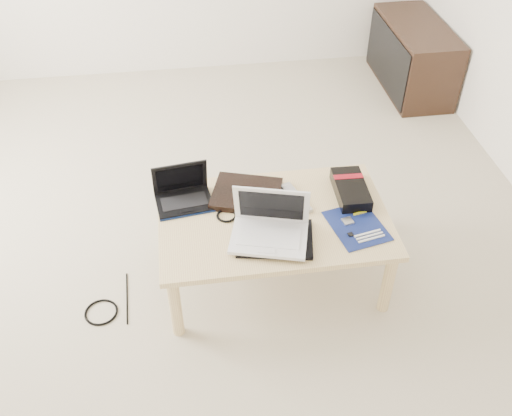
{
  "coord_description": "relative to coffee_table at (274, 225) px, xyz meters",
  "views": [
    {
      "loc": [
        0.02,
        -2.35,
        2.22
      ],
      "look_at": [
        0.31,
        -0.36,
        0.47
      ],
      "focal_mm": 40.0,
      "sensor_mm": 36.0,
      "label": 1
    }
  ],
  "objects": [
    {
      "name": "ground",
      "position": [
        -0.4,
        0.36,
        -0.35
      ],
      "size": [
        4.0,
        4.0,
        0.0
      ],
      "primitive_type": "plane",
      "color": "beige",
      "rests_on": "ground"
    },
    {
      "name": "coffee_table",
      "position": [
        0.0,
        0.0,
        0.0
      ],
      "size": [
        1.1,
        0.7,
        0.4
      ],
      "color": "#E6CD8A",
      "rests_on": "ground"
    },
    {
      "name": "media_cabinet",
      "position": [
        1.37,
        1.81,
        -0.1
      ],
      "size": [
        0.41,
        0.9,
        0.5
      ],
      "color": "#362016",
      "rests_on": "ground"
    },
    {
      "name": "book",
      "position": [
        -0.11,
        0.17,
        0.06
      ],
      "size": [
        0.4,
        0.36,
        0.03
      ],
      "color": "black",
      "rests_on": "coffee_table"
    },
    {
      "name": "netbook",
      "position": [
        -0.42,
        0.18,
        0.09
      ],
      "size": [
        0.29,
        0.23,
        0.2
      ],
      "color": "black",
      "rests_on": "coffee_table"
    },
    {
      "name": "tablet",
      "position": [
        -0.03,
        0.03,
        0.05
      ],
      "size": [
        0.27,
        0.24,
        0.01
      ],
      "color": "black",
      "rests_on": "coffee_table"
    },
    {
      "name": "remote",
      "position": [
        0.13,
        0.11,
        0.06
      ],
      "size": [
        0.12,
        0.24,
        0.02
      ],
      "color": "#B6B6BB",
      "rests_on": "coffee_table"
    },
    {
      "name": "neoprene_sleeve",
      "position": [
        -0.02,
        -0.15,
        0.06
      ],
      "size": [
        0.38,
        0.31,
        0.02
      ],
      "primitive_type": "cube",
      "rotation": [
        0.0,
        0.0,
        -0.18
      ],
      "color": "black",
      "rests_on": "coffee_table"
    },
    {
      "name": "white_laptop",
      "position": [
        -0.04,
        -0.14,
        0.12
      ],
      "size": [
        0.39,
        0.32,
        0.24
      ],
      "color": "white",
      "rests_on": "neoprene_sleeve"
    },
    {
      "name": "motherboard",
      "position": [
        0.38,
        -0.12,
        0.05
      ],
      "size": [
        0.29,
        0.33,
        0.01
      ],
      "color": "#0C1D50",
      "rests_on": "coffee_table"
    },
    {
      "name": "gpu_box",
      "position": [
        0.4,
        0.11,
        0.08
      ],
      "size": [
        0.16,
        0.3,
        0.07
      ],
      "color": "black",
      "rests_on": "coffee_table"
    },
    {
      "name": "cable_coil",
      "position": [
        -0.22,
        0.04,
        0.05
      ],
      "size": [
        0.13,
        0.13,
        0.01
      ],
      "primitive_type": "torus",
      "rotation": [
        0.0,
        0.0,
        0.38
      ],
      "color": "black",
      "rests_on": "coffee_table"
    },
    {
      "name": "floor_cable_coil",
      "position": [
        -0.87,
        -0.13,
        -0.35
      ],
      "size": [
        0.21,
        0.21,
        0.01
      ],
      "primitive_type": "torus",
      "rotation": [
        0.0,
        0.0,
        -0.4
      ],
      "color": "black",
      "rests_on": "ground"
    },
    {
      "name": "floor_cable_trail",
      "position": [
        -0.75,
        -0.06,
        -0.35
      ],
      "size": [
        0.02,
        0.33,
        0.01
      ],
      "primitive_type": "cylinder",
      "rotation": [
        1.57,
        0.0,
        0.04
      ],
      "color": "black",
      "rests_on": "ground"
    }
  ]
}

